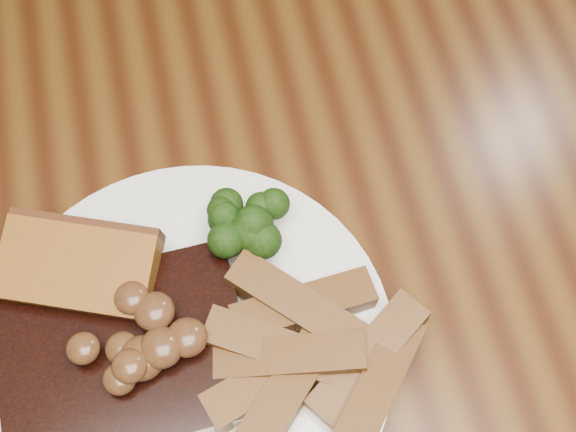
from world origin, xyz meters
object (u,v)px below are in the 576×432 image
Objects in this scene: dining_table at (270,310)px; steak at (125,356)px; potato_wedges at (303,340)px; plate at (192,350)px; garlic_bread at (85,280)px.

dining_table is 0.16m from steak.
plate is at bearing 168.07° from potato_wedges.
steak is at bearing 172.56° from potato_wedges.
garlic_bread reaches higher than dining_table.
plate is 1.72× the size of steak.
plate is at bearing -140.71° from dining_table.
potato_wedges is at bearing -9.22° from steak.
garlic_bread is at bearing 136.24° from plate.
dining_table is 0.17m from garlic_bread.
steak is (-0.04, -0.00, 0.02)m from plate.
plate reaches higher than dining_table.
dining_table is 13.32× the size of potato_wedges.
potato_wedges reaches higher than garlic_bread.
plate is 0.07m from potato_wedges.
potato_wedges is (0.07, -0.01, 0.02)m from plate.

